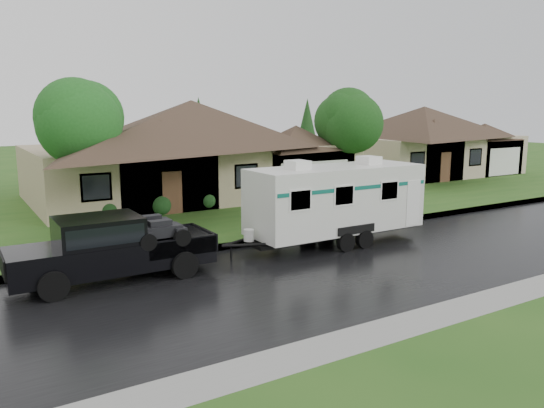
# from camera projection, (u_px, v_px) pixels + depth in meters

# --- Properties ---
(ground) EXTENTS (140.00, 140.00, 0.00)m
(ground) POSITION_uv_depth(u_px,v_px,m) (296.00, 255.00, 19.18)
(ground) COLOR #2A581B
(ground) RESTS_ON ground
(road) EXTENTS (140.00, 8.00, 0.01)m
(road) POSITION_uv_depth(u_px,v_px,m) (330.00, 269.00, 17.50)
(road) COLOR black
(road) RESTS_ON ground
(curb) EXTENTS (140.00, 0.50, 0.15)m
(curb) POSITION_uv_depth(u_px,v_px,m) (265.00, 241.00, 21.06)
(curb) COLOR gray
(curb) RESTS_ON ground
(lawn) EXTENTS (140.00, 26.00, 0.15)m
(lawn) POSITION_uv_depth(u_px,v_px,m) (156.00, 196.00, 31.75)
(lawn) COLOR #2A581B
(lawn) RESTS_ON ground
(house_main) EXTENTS (19.44, 10.80, 6.90)m
(house_main) POSITION_uv_depth(u_px,v_px,m) (198.00, 137.00, 31.34)
(house_main) COLOR tan
(house_main) RESTS_ON lawn
(house_neighbor) EXTENTS (15.12, 9.72, 6.45)m
(house_neighbor) POSITION_uv_depth(u_px,v_px,m) (427.00, 134.00, 42.10)
(house_neighbor) COLOR #BFA98D
(house_neighbor) RESTS_ON lawn
(tree_left_green) EXTENTS (3.81, 3.81, 6.31)m
(tree_left_green) POSITION_uv_depth(u_px,v_px,m) (83.00, 125.00, 23.53)
(tree_left_green) COLOR #382B1E
(tree_left_green) RESTS_ON lawn
(tree_right_green) EXTENTS (3.78, 3.78, 6.26)m
(tree_right_green) POSITION_uv_depth(u_px,v_px,m) (347.00, 122.00, 31.45)
(tree_right_green) COLOR #382B1E
(tree_right_green) RESTS_ON lawn
(shrub_row) EXTENTS (13.60, 1.00, 1.00)m
(shrub_row) POSITION_uv_depth(u_px,v_px,m) (229.00, 197.00, 27.90)
(shrub_row) COLOR #143814
(shrub_row) RESTS_ON lawn
(pickup_truck) EXTENTS (6.09, 2.31, 2.03)m
(pickup_truck) POSITION_uv_depth(u_px,v_px,m) (109.00, 246.00, 16.23)
(pickup_truck) COLOR black
(pickup_truck) RESTS_ON ground
(travel_trailer) EXTENTS (7.51, 2.64, 3.37)m
(travel_trailer) POSITION_uv_depth(u_px,v_px,m) (336.00, 199.00, 20.65)
(travel_trailer) COLOR silver
(travel_trailer) RESTS_ON ground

